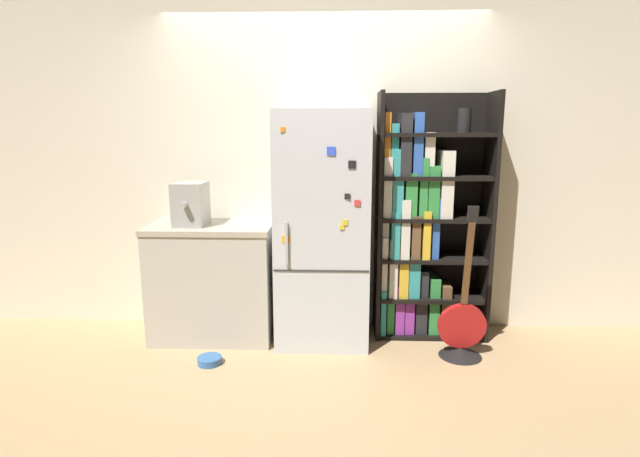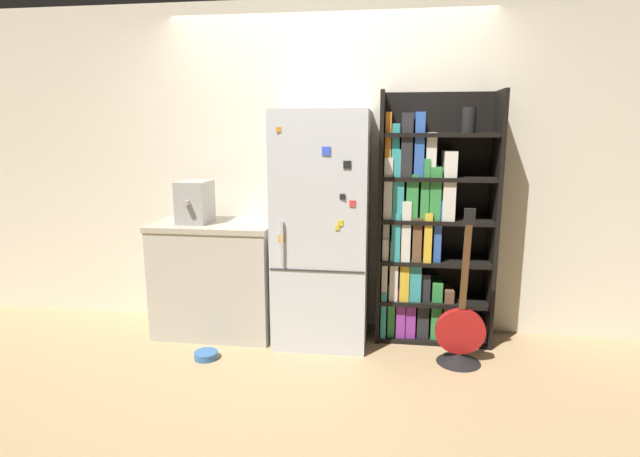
{
  "view_description": "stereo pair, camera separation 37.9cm",
  "coord_description": "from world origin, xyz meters",
  "px_view_note": "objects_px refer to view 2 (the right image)",
  "views": [
    {
      "loc": [
        0.12,
        -3.57,
        1.62
      ],
      "look_at": [
        -0.02,
        0.15,
        0.88
      ],
      "focal_mm": 28.0,
      "sensor_mm": 36.0,
      "label": 1
    },
    {
      "loc": [
        0.5,
        -3.53,
        1.62
      ],
      "look_at": [
        -0.02,
        0.15,
        0.88
      ],
      "focal_mm": 28.0,
      "sensor_mm": 36.0,
      "label": 2
    }
  ],
  "objects_px": {
    "refrigerator": "(322,229)",
    "guitar": "(460,341)",
    "bookshelf": "(422,228)",
    "pet_bowl": "(206,355)",
    "espresso_machine": "(195,202)"
  },
  "relations": [
    {
      "from": "espresso_machine",
      "to": "guitar",
      "type": "relative_size",
      "value": 0.3
    },
    {
      "from": "refrigerator",
      "to": "espresso_machine",
      "type": "bearing_deg",
      "value": -179.57
    },
    {
      "from": "guitar",
      "to": "bookshelf",
      "type": "bearing_deg",
      "value": 120.79
    },
    {
      "from": "espresso_machine",
      "to": "guitar",
      "type": "bearing_deg",
      "value": -8.18
    },
    {
      "from": "refrigerator",
      "to": "bookshelf",
      "type": "distance_m",
      "value": 0.76
    },
    {
      "from": "bookshelf",
      "to": "guitar",
      "type": "bearing_deg",
      "value": -59.21
    },
    {
      "from": "espresso_machine",
      "to": "guitar",
      "type": "distance_m",
      "value": 2.23
    },
    {
      "from": "bookshelf",
      "to": "espresso_machine",
      "type": "distance_m",
      "value": 1.77
    },
    {
      "from": "bookshelf",
      "to": "guitar",
      "type": "distance_m",
      "value": 0.88
    },
    {
      "from": "bookshelf",
      "to": "espresso_machine",
      "type": "bearing_deg",
      "value": -174.94
    },
    {
      "from": "refrigerator",
      "to": "guitar",
      "type": "relative_size",
      "value": 1.57
    },
    {
      "from": "refrigerator",
      "to": "pet_bowl",
      "type": "xyz_separation_m",
      "value": [
        -0.78,
        -0.48,
        -0.85
      ]
    },
    {
      "from": "bookshelf",
      "to": "pet_bowl",
      "type": "bearing_deg",
      "value": -157.58
    },
    {
      "from": "refrigerator",
      "to": "guitar",
      "type": "height_order",
      "value": "refrigerator"
    },
    {
      "from": "refrigerator",
      "to": "espresso_machine",
      "type": "relative_size",
      "value": 5.15
    }
  ]
}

